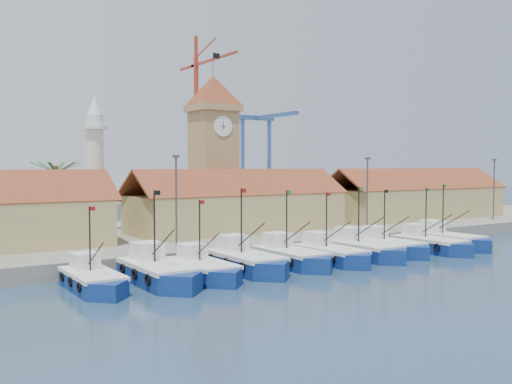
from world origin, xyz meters
TOP-DOWN VIEW (x-y plane):
  - ground at (0.00, 0.00)m, footprint 400.00×400.00m
  - quay at (0.00, 24.00)m, footprint 140.00×32.00m
  - terminal at (0.00, 110.00)m, footprint 240.00×80.00m
  - boat_0 at (-23.15, 2.99)m, footprint 3.25×8.90m
  - boat_1 at (-17.99, 2.52)m, footprint 3.82×10.47m
  - boat_2 at (-14.04, 2.32)m, footprint 3.36×9.21m
  - boat_3 at (-9.38, 3.05)m, footprint 3.80×10.41m
  - boat_4 at (-4.28, 3.13)m, footprint 3.65×10.00m
  - boat_5 at (0.08, 2.49)m, footprint 3.50×9.60m
  - boat_6 at (4.66, 2.74)m, footprint 3.71×10.16m
  - boat_7 at (8.79, 3.15)m, footprint 3.53×9.67m
  - boat_8 at (13.96, 1.89)m, footprint 3.58×9.81m
  - boat_9 at (18.14, 2.88)m, footprint 3.72×10.20m
  - hall_center at (0.00, 20.00)m, footprint 27.04×10.13m
  - hall_right at (32.00, 20.00)m, footprint 31.20×10.13m
  - clock_tower at (0.00, 26.00)m, footprint 5.80×5.80m
  - minaret at (-15.00, 28.00)m, footprint 3.00×3.00m
  - palm_tree at (-20.00, 26.00)m, footprint 5.60×5.03m
  - lamp_posts at (0.50, 12.00)m, footprint 80.70×0.25m
  - crane_red_right at (38.46, 103.72)m, footprint 1.00×32.09m
  - gantry at (62.00, 106.65)m, footprint 13.00×22.00m

SIDE VIEW (x-z plane):
  - ground at x=0.00m, z-range 0.00..0.00m
  - boat_0 at x=-23.15m, z-range -2.67..4.06m
  - boat_2 at x=-14.04m, z-range -2.76..4.21m
  - quay at x=0.00m, z-range 0.00..1.50m
  - boat_5 at x=0.08m, z-range -2.88..4.38m
  - boat_7 at x=8.79m, z-range -2.90..4.42m
  - boat_8 at x=13.96m, z-range -2.94..4.48m
  - boat_4 at x=-4.28m, z-range -3.00..4.57m
  - boat_6 at x=4.66m, z-range -3.05..4.64m
  - boat_9 at x=18.14m, z-range -3.06..4.66m
  - boat_3 at x=-9.38m, z-range -3.12..4.75m
  - boat_1 at x=-17.99m, z-range -3.14..4.78m
  - terminal at x=0.00m, z-range 0.00..2.00m
  - hall_center at x=0.00m, z-range 0.18..7.79m
  - hall_right at x=32.00m, z-range 0.18..7.79m
  - palm_tree at x=-20.00m, z-range 2.05..10.44m
  - lamp_posts at x=0.50m, z-range 1.96..10.99m
  - minaret at x=-15.00m, z-range 1.58..17.88m
  - clock_tower at x=0.00m, z-range 0.61..23.31m
  - gantry at x=62.00m, z-range 8.44..31.64m
  - crane_red_right at x=38.46m, z-range 4.36..48.29m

